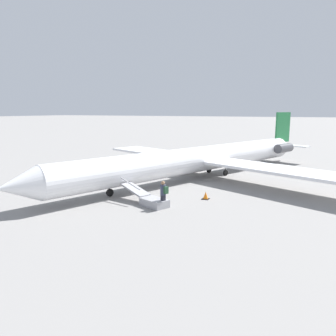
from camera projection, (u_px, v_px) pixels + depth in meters
The scene contains 5 objects.
ground_plane at pixel (197, 178), 29.69m from camera, with size 600.00×600.00×0.00m, color gray.
airplane_main at pixel (204, 158), 29.99m from camera, with size 32.49×25.79×5.87m.
boarding_stairs at pixel (150, 200), 21.24m from camera, with size 2.37×4.11×1.53m.
passenger at pixel (163, 193), 20.45m from camera, with size 0.44×0.57×1.74m.
traffic_cone_near_stairs at pixel (206, 196), 22.69m from camera, with size 0.48×0.48×0.53m.
Camera 1 is at (27.25, 10.49, 6.07)m, focal length 35.00 mm.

